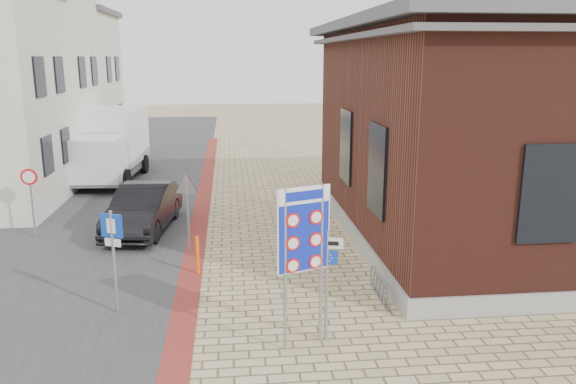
{
  "coord_description": "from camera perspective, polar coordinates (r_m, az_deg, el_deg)",
  "views": [
    {
      "loc": [
        -0.88,
        -10.12,
        5.69
      ],
      "look_at": [
        0.63,
        4.23,
        2.2
      ],
      "focal_mm": 35.0,
      "sensor_mm": 36.0,
      "label": 1
    }
  ],
  "objects": [
    {
      "name": "ground",
      "position": [
        11.64,
        -0.94,
        -15.66
      ],
      "size": [
        120.0,
        120.0,
        0.0
      ],
      "primitive_type": "plane",
      "color": "tan",
      "rests_on": "ground"
    },
    {
      "name": "road_strip",
      "position": [
        26.16,
        -16.04,
        0.52
      ],
      "size": [
        7.0,
        60.0,
        0.02
      ],
      "primitive_type": "cube",
      "color": "#38383A",
      "rests_on": "ground"
    },
    {
      "name": "curb_strip",
      "position": [
        20.93,
        -8.86,
        -2.3
      ],
      "size": [
        0.6,
        40.0,
        0.02
      ],
      "primitive_type": "cube",
      "color": "maroon",
      "rests_on": "ground"
    },
    {
      "name": "brick_building",
      "position": [
        19.88,
        23.95,
        6.07
      ],
      "size": [
        13.0,
        13.0,
        6.8
      ],
      "color": "gray",
      "rests_on": "ground"
    },
    {
      "name": "townhouse_mid",
      "position": [
        29.9,
        -26.22,
        10.08
      ],
      "size": [
        7.4,
        6.4,
        9.1
      ],
      "color": "beige",
      "rests_on": "ground"
    },
    {
      "name": "townhouse_far",
      "position": [
        35.62,
        -22.88,
        10.1
      ],
      "size": [
        7.4,
        6.4,
        8.3
      ],
      "color": "beige",
      "rests_on": "ground"
    },
    {
      "name": "bike_rack",
      "position": [
        13.92,
        9.31,
        -9.55
      ],
      "size": [
        0.08,
        1.8,
        0.6
      ],
      "color": "slate",
      "rests_on": "ground"
    },
    {
      "name": "sedan",
      "position": [
        19.31,
        -14.47,
        -1.62
      ],
      "size": [
        2.21,
        4.81,
        1.53
      ],
      "primitive_type": "imported",
      "rotation": [
        0.0,
        0.0,
        -0.13
      ],
      "color": "black",
      "rests_on": "ground"
    },
    {
      "name": "box_truck",
      "position": [
        27.54,
        -17.75,
        4.6
      ],
      "size": [
        3.03,
        6.43,
        3.27
      ],
      "rotation": [
        0.0,
        0.0,
        -0.07
      ],
      "color": "slate",
      "rests_on": "ground"
    },
    {
      "name": "border_sign",
      "position": [
        10.84,
        1.6,
        -4.13
      ],
      "size": [
        1.07,
        0.44,
        3.3
      ],
      "rotation": [
        0.0,
        0.0,
        0.36
      ],
      "color": "gray",
      "rests_on": "ground"
    },
    {
      "name": "essen_sign",
      "position": [
        11.37,
        3.96,
        -7.79
      ],
      "size": [
        0.62,
        0.21,
        2.35
      ],
      "rotation": [
        0.0,
        0.0,
        -0.27
      ],
      "color": "gray",
      "rests_on": "ground"
    },
    {
      "name": "parking_sign",
      "position": [
        13.04,
        -17.36,
        -5.13
      ],
      "size": [
        0.5,
        0.25,
        2.42
      ],
      "rotation": [
        0.0,
        0.0,
        -0.41
      ],
      "color": "gray",
      "rests_on": "ground"
    },
    {
      "name": "yield_sign",
      "position": [
        16.63,
        -10.19,
        -0.12
      ],
      "size": [
        0.8,
        0.37,
        2.38
      ],
      "rotation": [
        0.0,
        0.0,
        -0.39
      ],
      "color": "gray",
      "rests_on": "ground"
    },
    {
      "name": "speed_sign",
      "position": [
        19.64,
        -24.67,
        0.01
      ],
      "size": [
        0.53,
        0.07,
        2.25
      ],
      "rotation": [
        0.0,
        0.0,
        -0.03
      ],
      "color": "gray",
      "rests_on": "ground"
    },
    {
      "name": "bollard",
      "position": [
        15.23,
        -9.17,
        -6.37
      ],
      "size": [
        0.1,
        0.1,
        1.07
      ],
      "primitive_type": "cylinder",
      "rotation": [
        0.0,
        0.0,
        -0.0
      ],
      "color": "#FF5E0D",
      "rests_on": "ground"
    }
  ]
}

